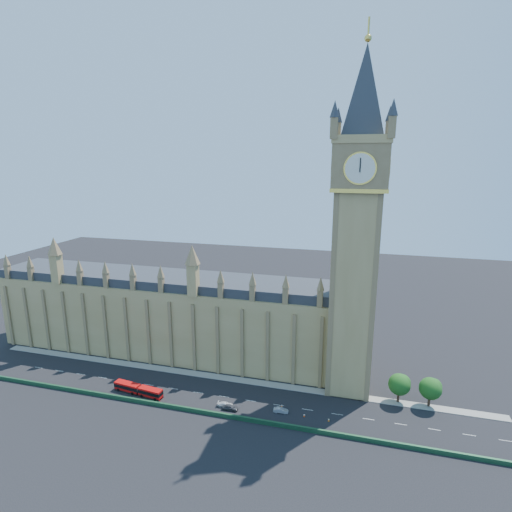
% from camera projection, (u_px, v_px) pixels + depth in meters
% --- Properties ---
extents(ground, '(400.00, 400.00, 0.00)m').
position_uv_depth(ground, '(211.00, 395.00, 115.28)').
color(ground, black).
rests_on(ground, ground).
extents(palace_westminster, '(120.00, 20.00, 28.00)m').
position_uv_depth(palace_westminster, '(165.00, 314.00, 138.96)').
color(palace_westminster, '#A3884F').
rests_on(palace_westminster, ground).
extents(elizabeth_tower, '(20.59, 20.59, 105.00)m').
position_uv_depth(elizabeth_tower, '(358.00, 204.00, 106.22)').
color(elizabeth_tower, '#A3884F').
rests_on(elizabeth_tower, ground).
extents(bridge_parapet, '(160.00, 0.60, 1.20)m').
position_uv_depth(bridge_parapet, '(199.00, 411.00, 106.68)').
color(bridge_parapet, '#1E4C2D').
rests_on(bridge_parapet, ground).
extents(kerb_north, '(160.00, 3.00, 0.16)m').
position_uv_depth(kerb_north, '(222.00, 377.00, 124.19)').
color(kerb_north, gray).
rests_on(kerb_north, ground).
extents(tree_east_near, '(6.00, 6.00, 8.50)m').
position_uv_depth(tree_east_near, '(400.00, 384.00, 110.41)').
color(tree_east_near, '#382619').
rests_on(tree_east_near, ground).
extents(tree_east_far, '(6.00, 6.00, 8.50)m').
position_uv_depth(tree_east_far, '(431.00, 388.00, 108.41)').
color(tree_east_far, '#382619').
rests_on(tree_east_far, ground).
extents(red_bus, '(15.80, 4.14, 2.66)m').
position_uv_depth(red_bus, '(138.00, 389.00, 115.31)').
color(red_bus, red).
rests_on(red_bus, ground).
extents(car_grey, '(4.44, 1.85, 1.50)m').
position_uv_depth(car_grey, '(230.00, 407.00, 108.05)').
color(car_grey, '#383A3F').
rests_on(car_grey, ground).
extents(car_silver, '(4.06, 1.66, 1.31)m').
position_uv_depth(car_silver, '(281.00, 410.00, 106.94)').
color(car_silver, '#96989C').
rests_on(car_silver, ground).
extents(car_white, '(4.55, 2.22, 1.27)m').
position_uv_depth(car_white, '(225.00, 405.00, 109.46)').
color(car_white, silver).
rests_on(car_white, ground).
extents(cone_a, '(0.54, 0.54, 0.68)m').
position_uv_depth(cone_a, '(280.00, 412.00, 106.93)').
color(cone_a, black).
rests_on(cone_a, ground).
extents(cone_b, '(0.58, 0.58, 0.77)m').
position_uv_depth(cone_b, '(304.00, 415.00, 105.27)').
color(cone_b, black).
rests_on(cone_b, ground).
extents(cone_c, '(0.47, 0.47, 0.66)m').
position_uv_depth(cone_c, '(282.00, 406.00, 109.51)').
color(cone_c, black).
rests_on(cone_c, ground).
extents(cone_d, '(0.58, 0.58, 0.75)m').
position_uv_depth(cone_d, '(329.00, 420.00, 103.44)').
color(cone_d, black).
rests_on(cone_d, ground).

